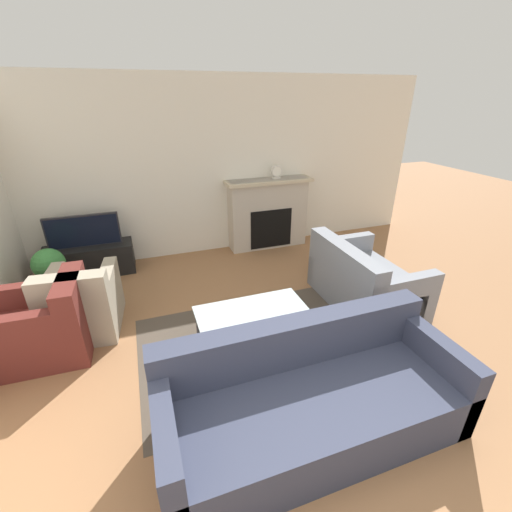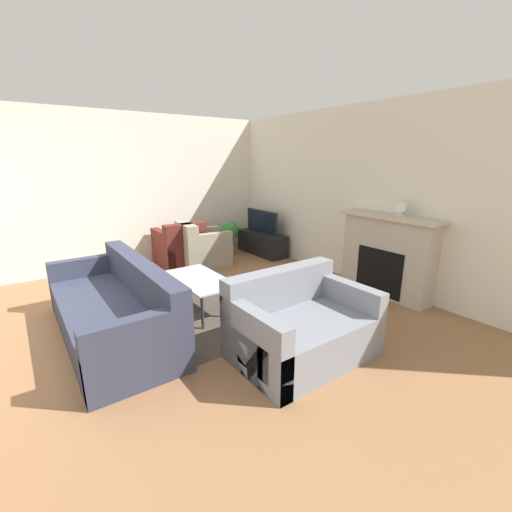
{
  "view_description": "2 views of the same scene",
  "coord_description": "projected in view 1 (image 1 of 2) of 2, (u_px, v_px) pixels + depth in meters",
  "views": [
    {
      "loc": [
        -0.83,
        -0.77,
        2.41
      ],
      "look_at": [
        0.37,
        2.63,
        0.7
      ],
      "focal_mm": 24.0,
      "sensor_mm": 36.0,
      "label": 1
    },
    {
      "loc": [
        3.91,
        0.13,
        1.9
      ],
      "look_at": [
        0.39,
        2.66,
        0.67
      ],
      "focal_mm": 24.0,
      "sensor_mm": 36.0,
      "label": 2
    }
  ],
  "objects": [
    {
      "name": "mantel_clock",
      "position": [
        276.0,
        172.0,
        5.51
      ],
      "size": [
        0.18,
        0.07,
        0.21
      ],
      "color": "beige",
      "rests_on": "fireplace"
    },
    {
      "name": "potted_plant",
      "position": [
        50.0,
        269.0,
        4.3
      ],
      "size": [
        0.39,
        0.39,
        0.69
      ],
      "color": "#AD704C",
      "rests_on": "ground_plane"
    },
    {
      "name": "couch_loveseat",
      "position": [
        363.0,
        282.0,
        4.26
      ],
      "size": [
        0.92,
        1.35,
        0.82
      ],
      "rotation": [
        0.0,
        0.0,
        1.57
      ],
      "color": "gray",
      "rests_on": "ground_plane"
    },
    {
      "name": "couch_sectional",
      "position": [
        310.0,
        400.0,
        2.62
      ],
      "size": [
        2.3,
        0.92,
        0.82
      ],
      "color": "#33384C",
      "rests_on": "ground_plane"
    },
    {
      "name": "fireplace",
      "position": [
        268.0,
        212.0,
        5.76
      ],
      "size": [
        1.43,
        0.38,
        1.17
      ],
      "color": "#BCB2A3",
      "rests_on": "ground_plane"
    },
    {
      "name": "tv_stand",
      "position": [
        90.0,
        260.0,
        4.97
      ],
      "size": [
        1.21,
        0.41,
        0.45
      ],
      "color": "black",
      "rests_on": "ground_plane"
    },
    {
      "name": "coffee_table",
      "position": [
        252.0,
        314.0,
        3.48
      ],
      "size": [
        1.13,
        0.57,
        0.42
      ],
      "color": "#333338",
      "rests_on": "ground_plane"
    },
    {
      "name": "tv",
      "position": [
        83.0,
        231.0,
        4.77
      ],
      "size": [
        0.96,
        0.06,
        0.46
      ],
      "color": "#232328",
      "rests_on": "tv_stand"
    },
    {
      "name": "armchair_accent",
      "position": [
        83.0,
        306.0,
        3.76
      ],
      "size": [
        0.79,
        0.9,
        0.82
      ],
      "rotation": [
        0.0,
        0.0,
        3.04
      ],
      "color": "#9E937F",
      "rests_on": "ground_plane"
    },
    {
      "name": "wall_back",
      "position": [
        191.0,
        170.0,
        5.24
      ],
      "size": [
        7.93,
        0.06,
        2.7
      ],
      "color": "silver",
      "rests_on": "ground_plane"
    },
    {
      "name": "area_rug",
      "position": [
        254.0,
        346.0,
        3.61
      ],
      "size": [
        2.33,
        1.77,
        0.0
      ],
      "color": "#4C4238",
      "rests_on": "ground_plane"
    },
    {
      "name": "armchair_by_window",
      "position": [
        46.0,
        328.0,
        3.41
      ],
      "size": [
        0.9,
        0.77,
        0.82
      ],
      "rotation": [
        0.0,
        0.0,
        -1.6
      ],
      "color": "#5B231E",
      "rests_on": "ground_plane"
    }
  ]
}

